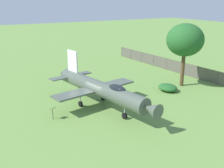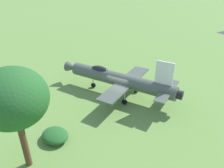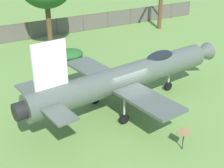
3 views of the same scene
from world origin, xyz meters
TOP-DOWN VIEW (x-y plane):
  - ground_plane at (0.00, 0.00)m, footprint 200.00×200.00m
  - display_jet at (0.07, -0.35)m, footprint 9.46×14.53m
  - palm_tree at (14.00, -11.92)m, footprint 3.58×4.46m
  - perimeter_fence at (16.48, 0.70)m, footprint 2.60×39.71m
  - shrub_near_fence at (9.39, 0.39)m, footprint 2.06×2.47m
  - info_plaque at (-5.04, -0.52)m, footprint 0.68×0.54m

SIDE VIEW (x-z plane):
  - ground_plane at x=0.00m, z-range 0.00..0.00m
  - shrub_near_fence at x=9.39m, z-range 0.00..0.83m
  - info_plaque at x=-5.04m, z-range 0.28..1.43m
  - perimeter_fence at x=16.48m, z-range 0.05..1.85m
  - display_jet at x=0.07m, z-range -0.54..4.61m
  - palm_tree at x=14.00m, z-range 0.16..6.04m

